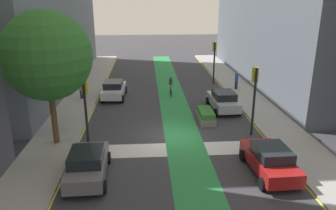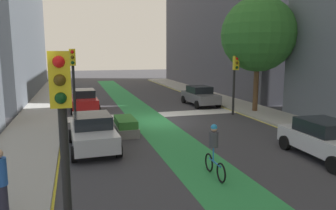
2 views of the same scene
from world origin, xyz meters
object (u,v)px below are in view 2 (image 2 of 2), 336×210
car_grey_left_near (200,96)px  car_red_right_near (84,100)px  traffic_signal_near_right (73,73)px  traffic_signal_near_left (235,74)px  cyclist_in_lane (214,149)px  street_tree_near (258,35)px  car_white_left_far (326,139)px  traffic_signal_far_right (63,126)px  median_planter (125,126)px  pedestrian_sidewalk_right_a (1,182)px  car_silver_right_far (93,132)px

car_grey_left_near → car_red_right_near: 9.26m
traffic_signal_near_right → traffic_signal_near_left: (-10.63, -0.40, -0.29)m
cyclist_in_lane → street_tree_near: street_tree_near is taller
car_grey_left_near → car_white_left_far: same height
street_tree_near → traffic_signal_near_left: bearing=10.6°
traffic_signal_near_right → traffic_signal_far_right: (0.18, 13.49, -0.12)m
street_tree_near → median_planter: size_ratio=3.16×
car_red_right_near → cyclist_in_lane: size_ratio=2.29×
traffic_signal_far_right → traffic_signal_near_left: bearing=-127.9°
car_red_right_near → cyclist_in_lane: cyclist_in_lane is taller
car_grey_left_near → car_red_right_near: (9.26, -0.19, 0.00)m
cyclist_in_lane → traffic_signal_near_right: bearing=-63.8°
cyclist_in_lane → pedestrian_sidewalk_right_a: size_ratio=1.06×
cyclist_in_lane → median_planter: 7.13m
car_white_left_far → pedestrian_sidewalk_right_a: bearing=8.1°
car_grey_left_near → pedestrian_sidewalk_right_a: bearing=52.8°
car_silver_right_far → car_grey_left_near: same height
traffic_signal_near_right → traffic_signal_near_left: size_ratio=1.11×
car_white_left_far → traffic_signal_near_right: bearing=-42.4°
traffic_signal_near_right → car_white_left_far: 13.51m
street_tree_near → pedestrian_sidewalk_right_a: bearing=38.4°
traffic_signal_far_right → pedestrian_sidewalk_right_a: (1.70, -2.85, -1.99)m
traffic_signal_far_right → cyclist_in_lane: 6.62m
street_tree_near → traffic_signal_near_right: bearing=3.4°
car_white_left_far → street_tree_near: street_tree_near is taller
car_white_left_far → car_grey_left_near: bearing=-90.4°
traffic_signal_far_right → street_tree_near: street_tree_near is taller
cyclist_in_lane → pedestrian_sidewalk_right_a: pedestrian_sidewalk_right_a is taller
street_tree_near → car_red_right_near: bearing=-20.1°
traffic_signal_near_right → cyclist_in_lane: traffic_signal_near_right is taller
traffic_signal_near_right → median_planter: traffic_signal_near_right is taller
traffic_signal_near_right → cyclist_in_lane: size_ratio=2.43×
pedestrian_sidewalk_right_a → street_tree_near: size_ratio=0.22×
traffic_signal_far_right → car_silver_right_far: size_ratio=1.02×
pedestrian_sidewalk_right_a → street_tree_near: bearing=-141.6°
car_silver_right_far → car_grey_left_near: 13.50m
traffic_signal_near_left → cyclist_in_lane: traffic_signal_near_left is taller
car_silver_right_far → car_white_left_far: bearing=156.4°
cyclist_in_lane → traffic_signal_near_left: bearing=-121.4°
traffic_signal_near_right → traffic_signal_far_right: bearing=89.3°
car_silver_right_far → traffic_signal_far_right: bearing=83.9°
traffic_signal_near_left → traffic_signal_far_right: size_ratio=0.94×
car_red_right_near → pedestrian_sidewalk_right_a: size_ratio=2.43×
traffic_signal_near_left → cyclist_in_lane: 11.67m
cyclist_in_lane → pedestrian_sidewalk_right_a: (6.51, 1.21, 0.08)m
car_white_left_far → pedestrian_sidewalk_right_a: size_ratio=2.43×
car_silver_right_far → car_grey_left_near: (-9.18, -9.90, 0.00)m
traffic_signal_near_right → pedestrian_sidewalk_right_a: 11.01m
traffic_signal_far_right → street_tree_near: (-12.69, -14.23, 2.50)m
cyclist_in_lane → car_grey_left_near: bearing=-110.2°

